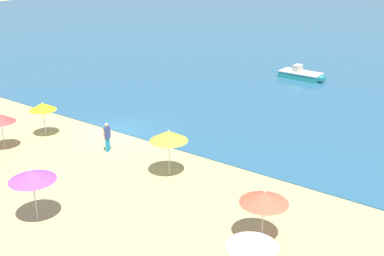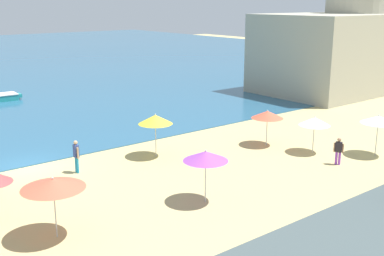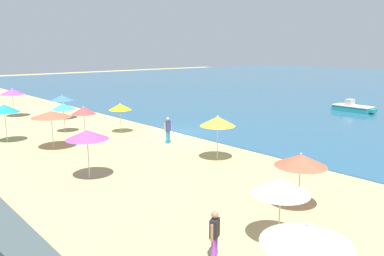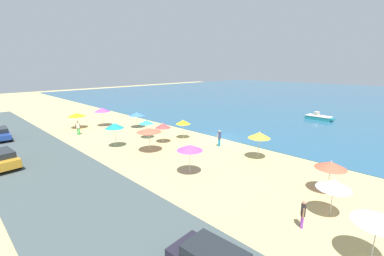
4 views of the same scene
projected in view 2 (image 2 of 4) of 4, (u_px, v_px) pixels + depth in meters
name	position (u px, v px, depth m)	size (l,w,h in m)	color
ground_plane	(26.00, 167.00, 27.01)	(160.00, 160.00, 0.00)	tan
beach_umbrella_0	(206.00, 156.00, 21.78)	(2.08, 2.08, 2.53)	#B2B2B7
beach_umbrella_3	(267.00, 115.00, 30.63)	(2.04, 2.04, 2.33)	#B2B2B7
beach_umbrella_6	(315.00, 121.00, 29.10)	(1.90, 1.90, 2.31)	#B2B2B7
beach_umbrella_9	(155.00, 119.00, 28.29)	(2.03, 2.03, 2.63)	#B2B2B7
beach_umbrella_10	(379.00, 119.00, 28.52)	(2.09, 2.09, 2.53)	#B2B2B7
beach_umbrella_12	(53.00, 184.00, 18.43)	(2.49, 2.49, 2.53)	#B2B2B7
bather_0	(339.00, 150.00, 27.22)	(0.35, 0.53, 1.58)	purple
bather_1	(76.00, 155.00, 25.89)	(0.24, 0.57, 1.81)	teal
harbor_fortress	(341.00, 38.00, 49.26)	(14.64, 10.40, 14.55)	#A5A08B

